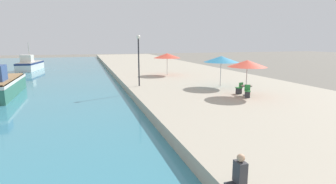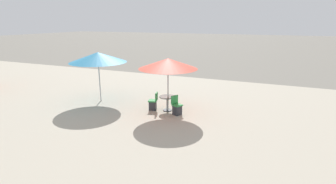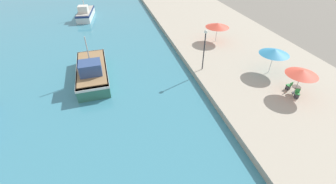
{
  "view_description": "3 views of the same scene",
  "coord_description": "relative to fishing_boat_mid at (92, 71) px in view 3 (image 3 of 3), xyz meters",
  "views": [
    {
      "loc": [
        -3.47,
        -1.19,
        4.69
      ],
      "look_at": [
        1.5,
        14.54,
        1.48
      ],
      "focal_mm": 28.0,
      "sensor_mm": 36.0,
      "label": 1
    },
    {
      "loc": [
        -3.5,
        10.5,
        5.06
      ],
      "look_at": [
        7.84,
        15.33,
        1.68
      ],
      "focal_mm": 28.0,
      "sensor_mm": 36.0,
      "label": 2
    },
    {
      "loc": [
        -8.44,
        1.76,
        13.52
      ],
      "look_at": [
        -4.0,
        18.0,
        1.28
      ],
      "focal_mm": 24.0,
      "sensor_mm": 36.0,
      "label": 3
    }
  ],
  "objects": [
    {
      "name": "cafe_chair_right",
      "position": [
        18.45,
        -9.46,
        0.02
      ],
      "size": [
        0.56,
        0.57,
        0.91
      ],
      "rotation": [
        0.0,
        0.0,
        2.65
      ],
      "color": "#2D2D33",
      "rests_on": "quay_promenade"
    },
    {
      "name": "cafe_umbrella_white",
      "position": [
        18.84,
        -4.72,
        2.15
      ],
      "size": [
        3.09,
        3.09,
        2.73
      ],
      "color": "#B7B7B7",
      "rests_on": "quay_promenade"
    },
    {
      "name": "cafe_chair_left",
      "position": [
        18.62,
        -8.12,
        0.02
      ],
      "size": [
        0.49,
        0.51,
        0.91
      ],
      "rotation": [
        0.0,
        0.0,
        0.24
      ],
      "color": "#2D2D33",
      "rests_on": "quay_promenade"
    },
    {
      "name": "fishing_boat_mid",
      "position": [
        0.0,
        0.0,
        0.0
      ],
      "size": [
        3.36,
        8.61,
        4.85
      ],
      "rotation": [
        0.0,
        0.0,
        0.02
      ],
      "color": "#33705B",
      "rests_on": "water_basin"
    },
    {
      "name": "lamppost",
      "position": [
        11.97,
        -2.18,
        2.78
      ],
      "size": [
        0.36,
        0.36,
        4.56
      ],
      "color": "#232328",
      "rests_on": "quay_promenade"
    },
    {
      "name": "fishing_boat_far",
      "position": [
        -1.24,
        22.17,
        -0.08
      ],
      "size": [
        3.27,
        7.38,
        4.44
      ],
      "rotation": [
        0.0,
        0.0,
        -0.13
      ],
      "color": "silver",
      "rests_on": "water_basin"
    },
    {
      "name": "quay_promenade",
      "position": [
        18.85,
        12.76,
        -0.65
      ],
      "size": [
        16.0,
        90.0,
        0.68
      ],
      "color": "#B2A893",
      "rests_on": "ground_plane"
    },
    {
      "name": "cafe_umbrella_striped",
      "position": [
        16.76,
        4.59,
        2.01
      ],
      "size": [
        3.22,
        3.22,
        2.6
      ],
      "color": "#B7B7B7",
      "rests_on": "quay_promenade"
    },
    {
      "name": "cafe_table",
      "position": [
        18.79,
        -8.82,
        0.22
      ],
      "size": [
        0.8,
        0.8,
        0.74
      ],
      "color": "#333338",
      "rests_on": "quay_promenade"
    },
    {
      "name": "cafe_umbrella_pink",
      "position": [
        18.69,
        -8.9,
        2.09
      ],
      "size": [
        2.84,
        2.84,
        2.65
      ],
      "color": "#B7B7B7",
      "rests_on": "quay_promenade"
    }
  ]
}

